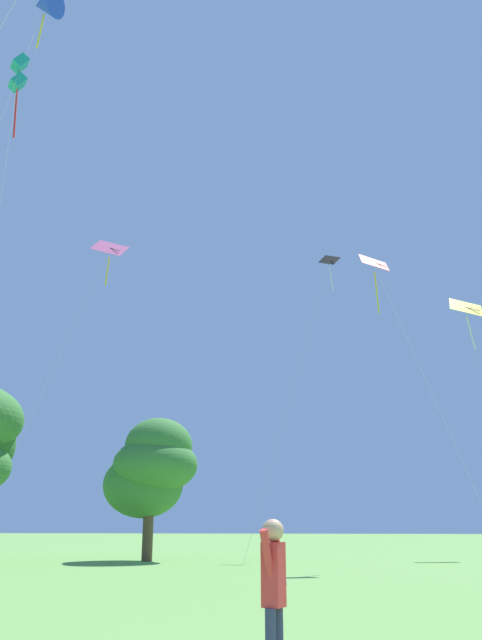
{
  "coord_description": "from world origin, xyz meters",
  "views": [
    {
      "loc": [
        -0.61,
        -3.93,
        1.53
      ],
      "look_at": [
        -7.81,
        27.63,
        11.87
      ],
      "focal_mm": 36.68,
      "sensor_mm": 36.0,
      "label": 1
    }
  ],
  "objects_px": {
    "kite_yellow_diamond": "(468,317)",
    "kite_pink_low": "(107,257)",
    "kite_red_high": "(378,276)",
    "kite_black_large": "(326,276)",
    "person_in_blue_jacket": "(274,588)",
    "tree_right_cluster": "(151,469)",
    "kite_teal_box": "(19,76)",
    "kite_blue_delta": "(45,5)"
  },
  "relations": [
    {
      "from": "kite_teal_box",
      "to": "tree_right_cluster",
      "type": "relative_size",
      "value": 3.6
    },
    {
      "from": "kite_yellow_diamond",
      "to": "kite_teal_box",
      "type": "height_order",
      "value": "kite_teal_box"
    },
    {
      "from": "kite_yellow_diamond",
      "to": "kite_teal_box",
      "type": "bearing_deg",
      "value": -144.13
    },
    {
      "from": "kite_teal_box",
      "to": "person_in_blue_jacket",
      "type": "xyz_separation_m",
      "value": [
        16.09,
        -17.96,
        -22.59
      ]
    },
    {
      "from": "kite_yellow_diamond",
      "to": "kite_blue_delta",
      "type": "xyz_separation_m",
      "value": [
        -22.64,
        -14.46,
        15.64
      ]
    },
    {
      "from": "person_in_blue_jacket",
      "to": "tree_right_cluster",
      "type": "distance_m",
      "value": 27.43
    },
    {
      "from": "kite_teal_box",
      "to": "kite_pink_low",
      "type": "xyz_separation_m",
      "value": [
        -2.55,
        17.17,
        -2.63
      ]
    },
    {
      "from": "tree_right_cluster",
      "to": "kite_blue_delta",
      "type": "bearing_deg",
      "value": -136.46
    },
    {
      "from": "kite_black_large",
      "to": "tree_right_cluster",
      "type": "xyz_separation_m",
      "value": [
        -8.68,
        -5.99,
        -11.98
      ]
    },
    {
      "from": "kite_blue_delta",
      "to": "kite_pink_low",
      "type": "distance_m",
      "value": 17.89
    },
    {
      "from": "kite_pink_low",
      "to": "kite_black_large",
      "type": "xyz_separation_m",
      "value": [
        16.64,
        -4.1,
        -4.55
      ]
    },
    {
      "from": "person_in_blue_jacket",
      "to": "kite_red_high",
      "type": "bearing_deg",
      "value": 87.12
    },
    {
      "from": "kite_blue_delta",
      "to": "kite_pink_low",
      "type": "height_order",
      "value": "kite_blue_delta"
    },
    {
      "from": "kite_blue_delta",
      "to": "kite_black_large",
      "type": "bearing_deg",
      "value": 38.36
    },
    {
      "from": "kite_blue_delta",
      "to": "kite_black_large",
      "type": "height_order",
      "value": "kite_blue_delta"
    },
    {
      "from": "kite_black_large",
      "to": "tree_right_cluster",
      "type": "bearing_deg",
      "value": -145.38
    },
    {
      "from": "person_in_blue_jacket",
      "to": "tree_right_cluster",
      "type": "height_order",
      "value": "tree_right_cluster"
    },
    {
      "from": "kite_yellow_diamond",
      "to": "kite_red_high",
      "type": "relative_size",
      "value": 1.11
    },
    {
      "from": "kite_pink_low",
      "to": "kite_black_large",
      "type": "height_order",
      "value": "kite_pink_low"
    },
    {
      "from": "kite_red_high",
      "to": "tree_right_cluster",
      "type": "height_order",
      "value": "kite_red_high"
    },
    {
      "from": "kite_pink_low",
      "to": "tree_right_cluster",
      "type": "relative_size",
      "value": 3.3
    },
    {
      "from": "kite_red_high",
      "to": "kite_teal_box",
      "type": "bearing_deg",
      "value": -166.05
    },
    {
      "from": "kite_teal_box",
      "to": "kite_pink_low",
      "type": "bearing_deg",
      "value": 98.44
    },
    {
      "from": "kite_red_high",
      "to": "kite_black_large",
      "type": "xyz_separation_m",
      "value": [
        -3.12,
        8.79,
        3.66
      ]
    },
    {
      "from": "kite_teal_box",
      "to": "kite_blue_delta",
      "type": "bearing_deg",
      "value": 93.91
    },
    {
      "from": "kite_red_high",
      "to": "tree_right_cluster",
      "type": "relative_size",
      "value": 2.03
    },
    {
      "from": "kite_pink_low",
      "to": "person_in_blue_jacket",
      "type": "height_order",
      "value": "kite_pink_low"
    },
    {
      "from": "kite_teal_box",
      "to": "kite_pink_low",
      "type": "distance_m",
      "value": 17.55
    },
    {
      "from": "kite_blue_delta",
      "to": "kite_black_large",
      "type": "relative_size",
      "value": 1.69
    },
    {
      "from": "kite_yellow_diamond",
      "to": "kite_pink_low",
      "type": "relative_size",
      "value": 0.69
    },
    {
      "from": "kite_teal_box",
      "to": "kite_black_large",
      "type": "height_order",
      "value": "kite_teal_box"
    },
    {
      "from": "person_in_blue_jacket",
      "to": "tree_right_cluster",
      "type": "xyz_separation_m",
      "value": [
        -10.68,
        25.04,
        3.42
      ]
    },
    {
      "from": "kite_blue_delta",
      "to": "tree_right_cluster",
      "type": "height_order",
      "value": "kite_blue_delta"
    },
    {
      "from": "kite_blue_delta",
      "to": "kite_pink_low",
      "type": "bearing_deg",
      "value": 98.97
    },
    {
      "from": "kite_yellow_diamond",
      "to": "tree_right_cluster",
      "type": "distance_m",
      "value": 21.74
    },
    {
      "from": "kite_teal_box",
      "to": "tree_right_cluster",
      "type": "height_order",
      "value": "kite_teal_box"
    },
    {
      "from": "kite_pink_low",
      "to": "tree_right_cluster",
      "type": "xyz_separation_m",
      "value": [
        7.96,
        -10.09,
        -16.53
      ]
    },
    {
      "from": "kite_yellow_diamond",
      "to": "person_in_blue_jacket",
      "type": "xyz_separation_m",
      "value": [
        -6.42,
        -34.24,
        -13.18
      ]
    },
    {
      "from": "kite_pink_low",
      "to": "kite_black_large",
      "type": "relative_size",
      "value": 1.25
    },
    {
      "from": "kite_red_high",
      "to": "kite_pink_low",
      "type": "bearing_deg",
      "value": 146.88
    },
    {
      "from": "person_in_blue_jacket",
      "to": "tree_right_cluster",
      "type": "relative_size",
      "value": 0.23
    },
    {
      "from": "kite_blue_delta",
      "to": "kite_pink_low",
      "type": "xyz_separation_m",
      "value": [
        -2.42,
        15.35,
        -8.86
      ]
    }
  ]
}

